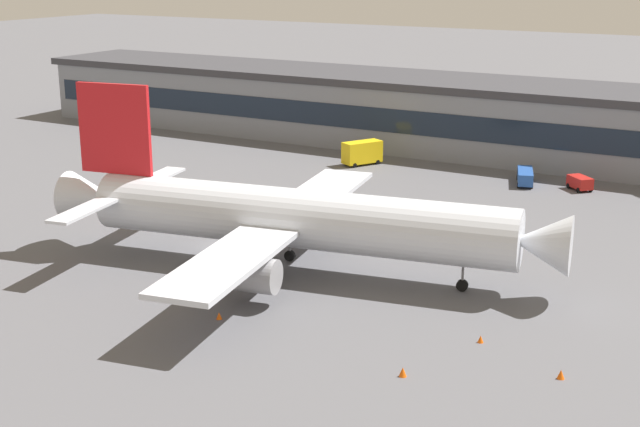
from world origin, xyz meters
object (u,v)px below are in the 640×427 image
(traffic_cone_2, at_px, (219,316))
(traffic_cone_0, at_px, (561,374))
(stair_truck, at_px, (363,152))
(traffic_cone_3, at_px, (403,372))
(airliner, at_px, (292,218))
(baggage_tug, at_px, (580,182))
(traffic_cone_1, at_px, (481,339))
(belt_loader, at_px, (525,176))

(traffic_cone_2, bearing_deg, traffic_cone_0, 6.77)
(stair_truck, height_order, traffic_cone_3, stair_truck)
(airliner, bearing_deg, stair_truck, 108.49)
(baggage_tug, xyz_separation_m, traffic_cone_0, (12.54, -56.50, -0.72))
(traffic_cone_3, bearing_deg, stair_truck, 119.45)
(airliner, height_order, traffic_cone_1, airliner)
(stair_truck, relative_size, belt_loader, 0.96)
(stair_truck, xyz_separation_m, baggage_tug, (32.34, 0.87, -0.89))
(traffic_cone_3, bearing_deg, traffic_cone_2, 173.57)
(traffic_cone_1, bearing_deg, traffic_cone_2, -162.83)
(belt_loader, bearing_deg, traffic_cone_2, -98.43)
(stair_truck, bearing_deg, traffic_cone_2, -74.72)
(airliner, height_order, baggage_tug, airliner)
(traffic_cone_0, height_order, traffic_cone_3, traffic_cone_3)
(baggage_tug, distance_m, traffic_cone_2, 62.07)
(stair_truck, distance_m, belt_loader, 24.95)
(traffic_cone_0, bearing_deg, baggage_tug, 102.51)
(traffic_cone_1, bearing_deg, airliner, 162.31)
(airliner, height_order, belt_loader, airliner)
(traffic_cone_2, bearing_deg, baggage_tug, 74.86)
(stair_truck, relative_size, traffic_cone_2, 10.01)
(traffic_cone_0, relative_size, traffic_cone_3, 0.98)
(traffic_cone_0, bearing_deg, stair_truck, 128.89)
(stair_truck, relative_size, baggage_tug, 1.61)
(baggage_tug, xyz_separation_m, traffic_cone_1, (5.15, -53.32, -0.78))
(baggage_tug, relative_size, belt_loader, 0.59)
(traffic_cone_2, height_order, traffic_cone_3, traffic_cone_3)
(baggage_tug, xyz_separation_m, traffic_cone_2, (-16.21, -59.91, -0.76))
(traffic_cone_2, relative_size, traffic_cone_3, 0.86)
(belt_loader, relative_size, traffic_cone_0, 9.24)
(traffic_cone_1, xyz_separation_m, traffic_cone_3, (-2.99, -8.67, 0.06))
(baggage_tug, bearing_deg, belt_loader, -175.99)
(baggage_tug, height_order, traffic_cone_2, baggage_tug)
(belt_loader, distance_m, traffic_cone_3, 62.21)
(traffic_cone_1, xyz_separation_m, traffic_cone_2, (-21.36, -6.60, 0.01))
(belt_loader, distance_m, traffic_cone_0, 59.44)
(stair_truck, bearing_deg, traffic_cone_3, -60.55)
(traffic_cone_0, bearing_deg, belt_loader, 109.61)
(airliner, relative_size, stair_truck, 8.19)
(belt_loader, bearing_deg, traffic_cone_1, -76.62)
(stair_truck, bearing_deg, traffic_cone_0, -51.11)
(airliner, distance_m, baggage_tug, 49.48)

